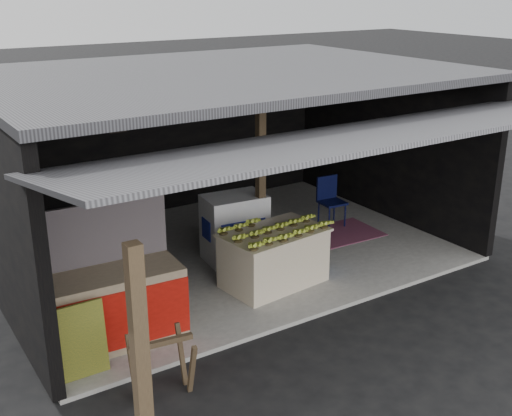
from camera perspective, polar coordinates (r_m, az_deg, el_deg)
ground at (r=8.80m, az=5.62°, el=-9.65°), size 80.00×80.00×0.00m
concrete_slab at (r=10.64m, az=-2.75°, el=-4.01°), size 7.00×5.00×0.06m
shophouse at (r=10.26m, az=-3.82°, el=7.24°), size 7.40×7.29×3.02m
banana_table at (r=9.37m, az=1.58°, el=-4.43°), size 1.59×1.08×0.83m
banana_pile at (r=9.18m, az=1.61°, el=-1.62°), size 1.46×0.97×0.16m
white_crate at (r=10.16m, az=-1.91°, el=-1.75°), size 1.02×0.74×1.06m
neighbor_stall at (r=8.08m, az=-12.58°, el=-8.26°), size 1.71×0.85×1.72m
green_signboard at (r=7.53m, az=-15.36°, el=-11.35°), size 0.59×0.12×0.88m
sawhorse at (r=7.13m, az=-8.40°, el=-13.32°), size 0.72×0.67×0.69m
water_barrel at (r=9.93m, az=5.64°, el=-4.26°), size 0.31×0.31×0.45m
plastic_chair at (r=11.69m, az=6.56°, el=1.01°), size 0.46×0.46×0.90m
magenta_rug at (r=11.41m, az=7.21°, el=-2.29°), size 1.54×1.07×0.01m
picture_frames at (r=12.05m, az=-9.40°, el=8.05°), size 1.62×0.04×0.46m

